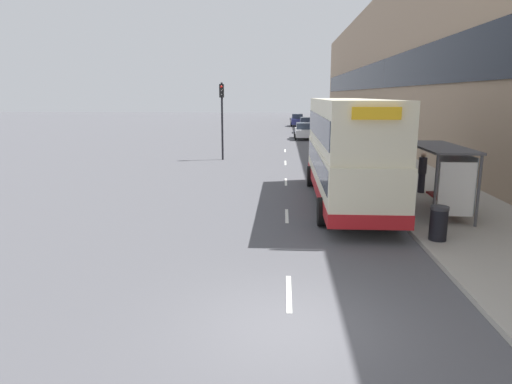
{
  "coord_description": "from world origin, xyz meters",
  "views": [
    {
      "loc": [
        -0.18,
        -8.26,
        4.46
      ],
      "look_at": [
        -1.95,
        21.69,
        -1.94
      ],
      "focal_mm": 32.0,
      "sensor_mm": 36.0,
      "label": 1
    }
  ],
  "objects_px": {
    "car_1": "(304,131)",
    "car_3": "(307,125)",
    "pedestrian_1": "(445,179)",
    "car_2": "(335,153)",
    "bus_shelter": "(446,167)",
    "litter_bin": "(439,223)",
    "pedestrian_at_shelter": "(422,172)",
    "double_decker_bus_near": "(348,149)",
    "car_0": "(297,120)",
    "traffic_light_far_kerb": "(222,109)",
    "pedestrian_2": "(390,169)"
  },
  "relations": [
    {
      "from": "bus_shelter",
      "to": "pedestrian_at_shelter",
      "type": "bearing_deg",
      "value": 85.33
    },
    {
      "from": "pedestrian_at_shelter",
      "to": "pedestrian_2",
      "type": "distance_m",
      "value": 1.43
    },
    {
      "from": "pedestrian_1",
      "to": "car_2",
      "type": "bearing_deg",
      "value": 108.36
    },
    {
      "from": "car_2",
      "to": "car_3",
      "type": "bearing_deg",
      "value": 91.03
    },
    {
      "from": "car_1",
      "to": "traffic_light_far_kerb",
      "type": "xyz_separation_m",
      "value": [
        -6.41,
        -15.78,
        2.7
      ]
    },
    {
      "from": "traffic_light_far_kerb",
      "to": "litter_bin",
      "type": "bearing_deg",
      "value": -63.63
    },
    {
      "from": "bus_shelter",
      "to": "car_1",
      "type": "xyz_separation_m",
      "value": [
        -3.76,
        30.62,
        -1.04
      ]
    },
    {
      "from": "bus_shelter",
      "to": "car_3",
      "type": "distance_m",
      "value": 38.94
    },
    {
      "from": "litter_bin",
      "to": "pedestrian_at_shelter",
      "type": "bearing_deg",
      "value": 77.68
    },
    {
      "from": "car_0",
      "to": "car_1",
      "type": "xyz_separation_m",
      "value": [
        0.18,
        -19.75,
        -0.04
      ]
    },
    {
      "from": "bus_shelter",
      "to": "pedestrian_2",
      "type": "bearing_deg",
      "value": 102.25
    },
    {
      "from": "pedestrian_2",
      "to": "traffic_light_far_kerb",
      "type": "relative_size",
      "value": 0.35
    },
    {
      "from": "pedestrian_at_shelter",
      "to": "traffic_light_far_kerb",
      "type": "distance_m",
      "value": 15.42
    },
    {
      "from": "car_2",
      "to": "litter_bin",
      "type": "distance_m",
      "value": 15.43
    },
    {
      "from": "car_0",
      "to": "pedestrian_1",
      "type": "distance_m",
      "value": 48.54
    },
    {
      "from": "bus_shelter",
      "to": "car_1",
      "type": "bearing_deg",
      "value": 97.0
    },
    {
      "from": "car_3",
      "to": "traffic_light_far_kerb",
      "type": "relative_size",
      "value": 0.82
    },
    {
      "from": "car_0",
      "to": "traffic_light_far_kerb",
      "type": "xyz_separation_m",
      "value": [
        -6.24,
        -35.54,
        2.66
      ]
    },
    {
      "from": "car_1",
      "to": "car_2",
      "type": "xyz_separation_m",
      "value": [
        1.13,
        -18.47,
        0.06
      ]
    },
    {
      "from": "car_2",
      "to": "traffic_light_far_kerb",
      "type": "xyz_separation_m",
      "value": [
        -7.54,
        2.69,
        2.64
      ]
    },
    {
      "from": "bus_shelter",
      "to": "car_1",
      "type": "relative_size",
      "value": 0.93
    },
    {
      "from": "pedestrian_1",
      "to": "traffic_light_far_kerb",
      "type": "distance_m",
      "value": 16.97
    },
    {
      "from": "car_3",
      "to": "litter_bin",
      "type": "xyz_separation_m",
      "value": [
        1.89,
        -42.02,
        -0.23
      ]
    },
    {
      "from": "car_2",
      "to": "pedestrian_1",
      "type": "height_order",
      "value": "pedestrian_1"
    },
    {
      "from": "pedestrian_2",
      "to": "traffic_light_far_kerb",
      "type": "xyz_separation_m",
      "value": [
        -9.21,
        10.39,
        2.45
      ]
    },
    {
      "from": "car_1",
      "to": "car_3",
      "type": "relative_size",
      "value": 1.04
    },
    {
      "from": "double_decker_bus_near",
      "to": "litter_bin",
      "type": "xyz_separation_m",
      "value": [
        2.08,
        -5.21,
        -1.62
      ]
    },
    {
      "from": "car_0",
      "to": "car_2",
      "type": "xyz_separation_m",
      "value": [
        1.31,
        -38.23,
        0.02
      ]
    },
    {
      "from": "double_decker_bus_near",
      "to": "car_0",
      "type": "xyz_separation_m",
      "value": [
        -0.64,
        48.38,
        -1.41
      ]
    },
    {
      "from": "bus_shelter",
      "to": "car_0",
      "type": "xyz_separation_m",
      "value": [
        -3.94,
        50.37,
        -1.0
      ]
    },
    {
      "from": "bus_shelter",
      "to": "car_3",
      "type": "xyz_separation_m",
      "value": [
        -3.11,
        38.8,
        -0.98
      ]
    },
    {
      "from": "car_1",
      "to": "litter_bin",
      "type": "xyz_separation_m",
      "value": [
        2.54,
        -33.84,
        -0.16
      ]
    },
    {
      "from": "pedestrian_at_shelter",
      "to": "pedestrian_1",
      "type": "xyz_separation_m",
      "value": [
        0.41,
        -1.74,
        0.01
      ]
    },
    {
      "from": "bus_shelter",
      "to": "pedestrian_at_shelter",
      "type": "xyz_separation_m",
      "value": [
        0.31,
        3.8,
        -0.8
      ]
    },
    {
      "from": "traffic_light_far_kerb",
      "to": "pedestrian_at_shelter",
      "type": "bearing_deg",
      "value": -46.47
    },
    {
      "from": "car_2",
      "to": "pedestrian_2",
      "type": "bearing_deg",
      "value": -77.81
    },
    {
      "from": "pedestrian_at_shelter",
      "to": "litter_bin",
      "type": "height_order",
      "value": "pedestrian_at_shelter"
    },
    {
      "from": "pedestrian_1",
      "to": "pedestrian_2",
      "type": "bearing_deg",
      "value": 125.25
    },
    {
      "from": "car_0",
      "to": "litter_bin",
      "type": "xyz_separation_m",
      "value": [
        2.71,
        -53.59,
        -0.2
      ]
    },
    {
      "from": "double_decker_bus_near",
      "to": "car_2",
      "type": "xyz_separation_m",
      "value": [
        0.67,
        10.15,
        -1.39
      ]
    },
    {
      "from": "pedestrian_at_shelter",
      "to": "car_1",
      "type": "bearing_deg",
      "value": 98.63
    },
    {
      "from": "car_2",
      "to": "pedestrian_at_shelter",
      "type": "height_order",
      "value": "pedestrian_at_shelter"
    },
    {
      "from": "pedestrian_2",
      "to": "traffic_light_far_kerb",
      "type": "distance_m",
      "value": 14.1
    },
    {
      "from": "car_3",
      "to": "litter_bin",
      "type": "height_order",
      "value": "car_3"
    },
    {
      "from": "car_2",
      "to": "car_3",
      "type": "relative_size",
      "value": 0.98
    },
    {
      "from": "pedestrian_at_shelter",
      "to": "car_3",
      "type": "bearing_deg",
      "value": 95.58
    },
    {
      "from": "pedestrian_1",
      "to": "car_1",
      "type": "bearing_deg",
      "value": 98.91
    },
    {
      "from": "bus_shelter",
      "to": "pedestrian_1",
      "type": "bearing_deg",
      "value": 70.73
    },
    {
      "from": "bus_shelter",
      "to": "car_3",
      "type": "height_order",
      "value": "bus_shelter"
    },
    {
      "from": "car_2",
      "to": "car_3",
      "type": "xyz_separation_m",
      "value": [
        -0.48,
        26.66,
        0.01
      ]
    }
  ]
}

